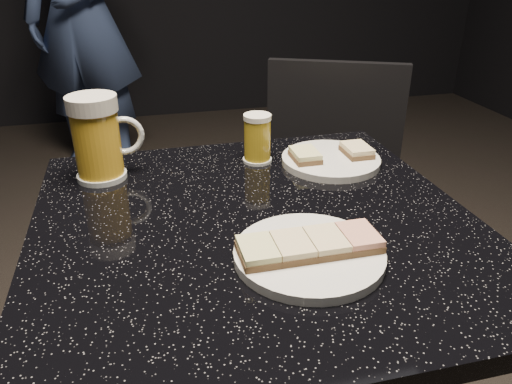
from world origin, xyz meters
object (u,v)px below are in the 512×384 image
Objects in this scene: patron at (82,17)px; table at (256,336)px; chair at (328,200)px; beer_mug at (98,138)px; plate_large at (309,254)px; plate_small at (331,160)px; beer_tumbler at (257,139)px.

table is (0.38, -2.08, -0.31)m from patron.
beer_mug is at bearing -155.25° from chair.
plate_large is 1.08× the size of plate_small.
beer_tumbler is (0.30, 0.01, -0.03)m from beer_mug.
patron is at bearing 106.99° from plate_small.
plate_large is 0.73m from chair.
patron is 2.18× the size of table.
table is 0.38m from beer_tumbler.
patron reaches higher than plate_small.
patron reaches higher than beer_tumbler.
beer_tumbler is at bearing 161.22° from plate_small.
plate_large is 0.28× the size of table.
plate_large is 0.46m from beer_mug.
patron is at bearing 94.25° from beer_mug.
chair is (0.13, 0.30, -0.26)m from plate_small.
plate_large is 0.25× the size of chair.
plate_large is 0.35m from plate_small.
beer_tumbler is 0.11× the size of chair.
plate_small is at bearing -5.26° from beer_mug.
patron is 1.86m from beer_mug.
plate_large is 0.13× the size of patron.
patron is 10.37× the size of beer_mug.
patron is 16.71× the size of beer_tumbler.
plate_large is at bearing -115.09° from chair.
chair is at bearing 64.91° from plate_large.
patron is at bearing 114.07° from chair.
plate_small is (0.16, 0.31, 0.00)m from plate_large.
beer_tumbler is (0.02, 0.36, 0.04)m from plate_large.
beer_tumbler is (0.06, 0.23, 0.29)m from table.
chair is (0.71, -1.59, -0.32)m from patron.
patron is (-0.42, 2.21, 0.06)m from plate_large.
chair is (0.57, 0.26, -0.33)m from beer_mug.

